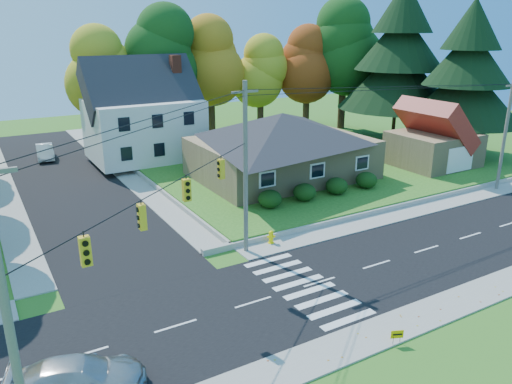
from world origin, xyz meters
TOP-DOWN VIEW (x-y plane):
  - ground at (0.00, 0.00)m, footprint 120.00×120.00m
  - road_main at (0.00, 0.00)m, footprint 90.00×8.00m
  - road_cross at (-8.00, 26.00)m, footprint 8.00×44.00m
  - sidewalk_north at (0.00, 5.00)m, footprint 90.00×2.00m
  - sidewalk_south at (0.00, -5.00)m, footprint 90.00×2.00m
  - lawn at (13.00, 21.00)m, footprint 30.00×30.00m
  - ranch_house at (8.00, 16.00)m, footprint 14.60×10.60m
  - colonial_house at (0.04, 28.00)m, footprint 10.40×8.40m
  - garage at (22.00, 11.99)m, footprint 7.30×6.30m
  - hedge_row at (7.50, 9.80)m, footprint 10.70×1.70m
  - traffic_infrastructure at (-0.15, 1.35)m, footprint 38.10×10.66m
  - tree_lot_0 at (-2.00, 34.00)m, footprint 6.72×6.72m
  - tree_lot_1 at (4.00, 33.00)m, footprint 7.84×7.84m
  - tree_lot_2 at (10.00, 34.00)m, footprint 7.28×7.28m
  - tree_lot_3 at (16.00, 33.00)m, footprint 6.16×6.16m
  - tree_lot_4 at (22.00, 32.00)m, footprint 6.72×6.72m
  - tree_lot_5 at (26.00, 30.00)m, footprint 8.40×8.40m
  - conifer_east_a at (27.00, 22.00)m, footprint 12.80×12.80m
  - conifer_east_b at (28.00, 14.00)m, footprint 11.20×11.20m
  - silver_sedan at (-12.58, -2.28)m, footprint 5.12×3.24m
  - white_car at (-8.37, 34.26)m, footprint 1.94×4.54m
  - fire_hydrant at (0.36, 5.38)m, footprint 0.51×0.39m
  - yard_sign at (-0.47, -5.94)m, footprint 0.52×0.24m

SIDE VIEW (x-z plane):
  - ground at x=0.00m, z-range 0.00..0.00m
  - road_main at x=0.00m, z-range 0.00..0.02m
  - road_cross at x=-8.00m, z-range 0.00..0.02m
  - sidewalk_north at x=0.00m, z-range 0.00..0.08m
  - sidewalk_south at x=0.00m, z-range 0.00..0.08m
  - lawn at x=13.00m, z-range 0.00..0.50m
  - fire_hydrant at x=0.36m, z-range -0.02..0.87m
  - yard_sign at x=-0.47m, z-range 0.14..0.83m
  - silver_sedan at x=-12.58m, z-range 0.02..1.40m
  - white_car at x=-8.37m, z-range 0.02..1.48m
  - hedge_row at x=7.50m, z-range 0.50..1.77m
  - garage at x=22.00m, z-range 0.54..5.14m
  - ranch_house at x=8.00m, z-range 0.57..5.97m
  - colonial_house at x=0.04m, z-range -0.22..9.38m
  - traffic_infrastructure at x=-0.15m, z-range 0.15..10.15m
  - tree_lot_3 at x=16.00m, z-range 1.92..13.39m
  - conifer_east_b at x=28.00m, z-range 0.86..15.70m
  - tree_lot_0 at x=-2.00m, z-range 2.05..14.56m
  - tree_lot_4 at x=22.00m, z-range 2.05..14.56m
  - tree_lot_2 at x=10.00m, z-range 2.18..15.74m
  - conifer_east_a at x=27.00m, z-range 0.91..17.87m
  - tree_lot_1 at x=4.00m, z-range 2.31..16.91m
  - tree_lot_5 at x=26.00m, z-range 2.45..18.09m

